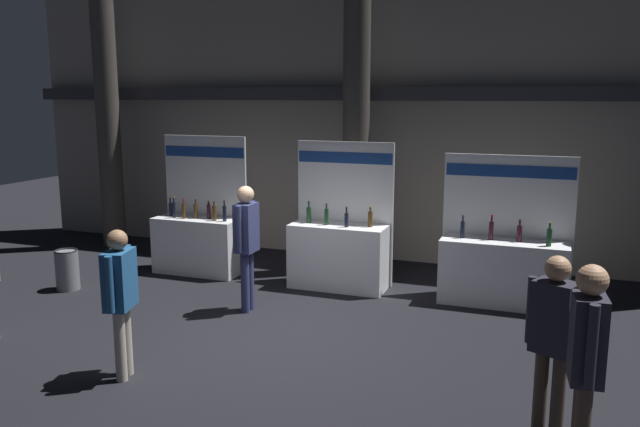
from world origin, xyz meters
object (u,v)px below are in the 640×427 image
Objects in this scene: visitor_2 at (553,331)px; visitor_5 at (246,236)px; exhibitor_booth_0 at (199,239)px; visitor_3 at (586,356)px; visitor_4 at (120,290)px; trash_bin at (67,270)px; exhibitor_booth_2 at (503,267)px; exhibitor_booth_1 at (339,250)px.

visitor_2 is 4.70m from visitor_5.
exhibitor_booth_0 is at bearing 47.98° from visitor_5.
visitor_3 is at bearing -123.11° from visitor_5.
visitor_4 is 0.92× the size of visitor_5.
visitor_3 reaches higher than visitor_4.
trash_bin is at bearing -115.60° from visitor_3.
exhibitor_booth_0 is 5.17m from exhibitor_booth_2.
exhibitor_booth_1 reaches higher than visitor_4.
exhibitor_booth_0 is at bearing 4.61° from visitor_4.
visitor_3 is 1.09× the size of visitor_4.
exhibitor_booth_1 is at bearing -178.78° from exhibitor_booth_2.
exhibitor_booth_0 is 1.42× the size of visitor_4.
exhibitor_booth_1 reaches higher than visitor_5.
exhibitor_booth_2 is 1.21× the size of visitor_5.
exhibitor_booth_1 reaches higher than visitor_2.
visitor_5 is (3.19, 0.08, 0.78)m from trash_bin.
trash_bin is 0.36× the size of visitor_3.
visitor_2 is at bearing -48.87° from exhibitor_booth_1.
visitor_4 is at bearing -70.23° from exhibitor_booth_0.
trash_bin is at bearing -158.16° from exhibitor_booth_1.
exhibitor_booth_1 is 1.28× the size of visitor_5.
exhibitor_booth_0 is 7.57m from visitor_3.
exhibitor_booth_0 is 4.32m from visitor_4.
visitor_2 is (3.28, -3.75, 0.41)m from exhibitor_booth_1.
exhibitor_booth_2 is 1.21× the size of visitor_3.
exhibitor_booth_0 is 2.38m from visitor_5.
visitor_2 is 4.43m from visitor_4.
exhibitor_booth_0 reaches higher than exhibitor_booth_2.
trash_bin is at bearing -131.70° from exhibitor_booth_0.
exhibitor_booth_0 is 1.39× the size of visitor_2.
exhibitor_booth_0 is at bearing 172.14° from visitor_2.
exhibitor_booth_0 is at bearing -179.49° from exhibitor_booth_2.
visitor_3 is (6.12, -4.42, 0.50)m from exhibitor_booth_0.
exhibitor_booth_0 reaches higher than exhibitor_booth_1.
exhibitor_booth_0 is at bearing 179.80° from exhibitor_booth_1.
visitor_3 is at bearing -77.96° from exhibitor_booth_2.
exhibitor_booth_0 reaches higher than visitor_2.
exhibitor_booth_0 is 1.31× the size of visitor_3.
visitor_5 is (-3.44, -1.60, 0.53)m from exhibitor_booth_2.
exhibitor_booth_1 is 4.21m from visitor_4.
visitor_4 is at bearing -132.25° from exhibitor_booth_2.
exhibitor_booth_0 is 6.99m from visitor_2.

